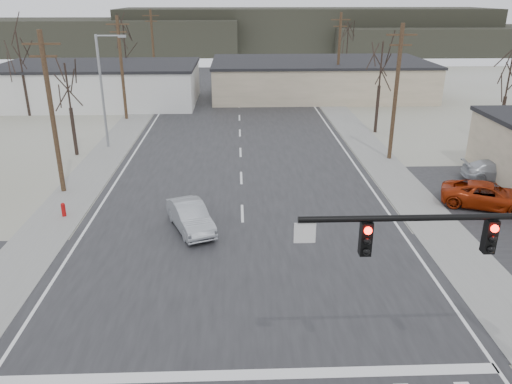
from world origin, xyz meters
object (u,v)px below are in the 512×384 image
Objects in this scene: car_far_a at (286,88)px; fire_hydrant at (63,210)px; car_far_b at (189,80)px; car_parked_silver at (496,171)px; sedan_crossing at (190,217)px; car_parked_red at (488,195)px.

fire_hydrant is at bearing 66.08° from car_far_a.
car_far_b is 0.85× the size of car_parked_silver.
sedan_crossing is 0.97× the size of car_far_a.
sedan_crossing reaches higher than fire_hydrant.
car_parked_red is at bearing 1.00° from fire_hydrant.
fire_hydrant is 28.04m from car_parked_silver.
car_far_b is (-4.12, 46.29, -0.08)m from sedan_crossing.
car_far_a is at bearing 66.48° from fire_hydrant.
car_parked_silver is at bearing 10.27° from fire_hydrant.
car_far_a is 1.20× the size of car_far_b.
fire_hydrant is 44.45m from car_far_b.
car_parked_silver is (24.31, -39.33, -0.01)m from car_far_b.
fire_hydrant is at bearing 106.69° from car_parked_silver.
fire_hydrant is 7.66m from sedan_crossing.
car_parked_red is at bearing 154.90° from car_parked_silver.
car_far_a is at bearing 55.46° from sedan_crossing.
car_far_a is 0.88× the size of car_parked_red.
car_parked_red is (21.51, -43.90, 0.06)m from car_far_b.
car_parked_silver is at bearing -7.88° from car_parked_red.
car_far_a is 34.32m from car_parked_silver.
car_parked_red reaches higher than car_parked_silver.
car_parked_silver is (20.19, 6.96, -0.10)m from sedan_crossing.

